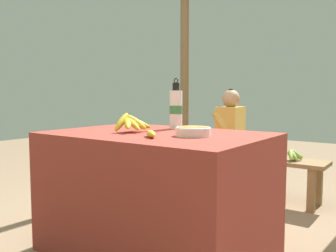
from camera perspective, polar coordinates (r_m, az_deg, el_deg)
ground_plane at (r=2.36m, az=-1.73°, el=-19.40°), size 12.00×12.00×0.00m
market_counter at (r=2.23m, az=-1.76°, el=-10.65°), size 1.30×0.90×0.75m
banana_bunch_ripe at (r=2.20m, az=-5.94°, el=0.59°), size 0.17×0.26×0.13m
serving_bowl at (r=1.99m, az=4.05°, el=-0.77°), size 0.20×0.20×0.05m
water_bottle at (r=2.42m, az=1.29°, el=2.82°), size 0.09×0.09×0.34m
loose_banana_front at (r=1.92m, az=-2.77°, el=-1.25°), size 0.15×0.14×0.04m
wooden_bench at (r=3.49m, az=12.84°, el=-5.74°), size 1.41×0.32×0.40m
seated_vendor at (r=3.51m, az=9.23°, el=-1.36°), size 0.43×0.41×1.04m
banana_bunch_green at (r=3.32m, az=19.49°, el=-4.29°), size 0.14×0.26×0.11m
support_post_near at (r=4.25m, az=2.70°, el=9.87°), size 0.10×0.10×2.68m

